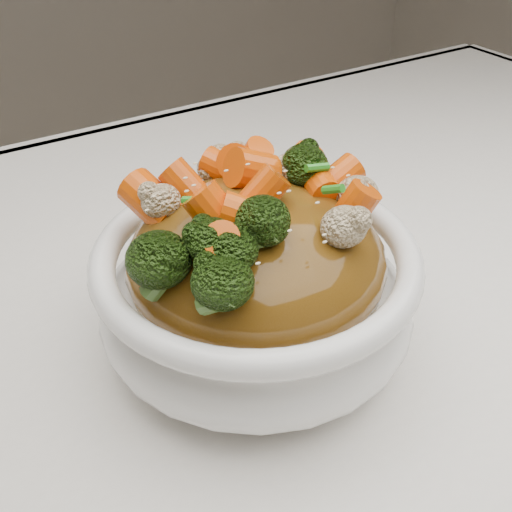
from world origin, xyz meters
TOP-DOWN VIEW (x-y plane):
  - tablecloth at (0.00, 0.00)m, footprint 1.20×0.80m
  - bowl at (-0.05, 0.00)m, footprint 0.22×0.22m
  - sauce_base at (-0.05, 0.00)m, footprint 0.17×0.17m
  - carrots at (-0.05, 0.00)m, footprint 0.17×0.17m
  - broccoli at (-0.05, 0.00)m, footprint 0.17×0.17m
  - cauliflower at (-0.05, 0.00)m, footprint 0.17×0.17m
  - scallions at (-0.05, 0.00)m, footprint 0.13×0.13m
  - sesame_seeds at (-0.05, 0.00)m, footprint 0.16×0.16m

SIDE VIEW (x-z plane):
  - tablecloth at x=0.00m, z-range 0.71..0.75m
  - bowl at x=-0.05m, z-range 0.75..0.83m
  - sauce_base at x=-0.05m, z-range 0.77..0.86m
  - cauliflower at x=-0.05m, z-range 0.86..0.89m
  - broccoli at x=-0.05m, z-range 0.85..0.90m
  - carrots at x=-0.05m, z-range 0.85..0.90m
  - scallions at x=-0.05m, z-range 0.87..0.89m
  - sesame_seeds at x=-0.05m, z-range 0.87..0.88m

